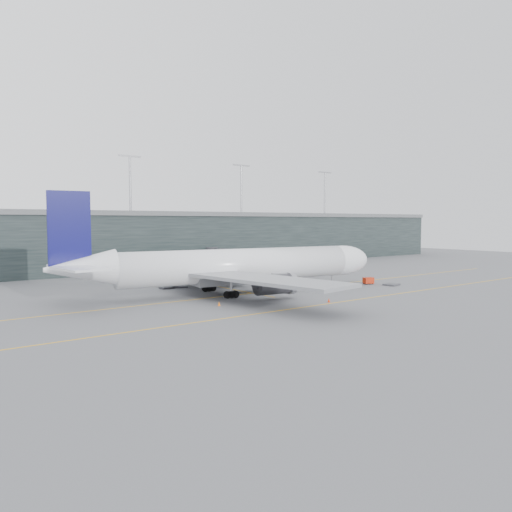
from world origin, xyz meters
TOP-DOWN VIEW (x-y plane):
  - ground at (0.00, 0.00)m, footprint 320.00×320.00m
  - taxiline_a at (0.00, -4.00)m, footprint 160.00×0.25m
  - taxiline_b at (0.00, -20.00)m, footprint 160.00×0.25m
  - taxiline_lead_main at (5.00, 20.00)m, footprint 0.25×60.00m
  - terminal at (-0.00, 58.00)m, footprint 240.00×36.00m
  - main_aircraft at (2.66, -2.48)m, footprint 60.91×56.74m
  - jet_bridge at (23.02, 22.01)m, footprint 5.18×42.78m
  - gse_cart at (31.02, -8.14)m, footprint 2.27×1.78m
  - baggage_dolly at (33.18, -12.14)m, footprint 3.43×2.95m
  - uld_a at (-4.45, 10.40)m, footprint 2.27×1.84m
  - uld_b at (-2.47, 10.60)m, footprint 2.18×1.98m
  - uld_c at (-1.29, 10.01)m, footprint 2.36×2.09m
  - cone_nose at (33.48, -6.47)m, footprint 0.41×0.41m
  - cone_wing_stbd at (8.50, -19.14)m, footprint 0.42×0.42m
  - cone_wing_port at (7.35, 10.59)m, footprint 0.43×0.43m
  - cone_tail at (-6.89, -11.43)m, footprint 0.43×0.43m

SIDE VIEW (x-z plane):
  - ground at x=0.00m, z-range 0.00..0.00m
  - taxiline_a at x=0.00m, z-range 0.00..0.02m
  - taxiline_b at x=0.00m, z-range 0.00..0.02m
  - taxiline_lead_main at x=5.00m, z-range 0.00..0.02m
  - baggage_dolly at x=33.18m, z-range 0.03..0.33m
  - cone_nose at x=33.48m, z-range 0.00..0.66m
  - cone_wing_stbd at x=8.50m, z-range 0.00..0.66m
  - cone_tail at x=-6.89m, z-range 0.00..0.68m
  - cone_wing_port at x=7.35m, z-range 0.00..0.68m
  - gse_cart at x=31.02m, z-range 0.08..1.44m
  - uld_b at x=-2.47m, z-range 0.04..1.66m
  - uld_c at x=-1.29m, z-range 0.05..1.86m
  - uld_a at x=-4.45m, z-range 0.05..2.06m
  - jet_bridge at x=23.02m, z-range 1.41..7.07m
  - main_aircraft at x=2.66m, z-range -3.75..13.34m
  - terminal at x=0.00m, z-range -6.88..22.12m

